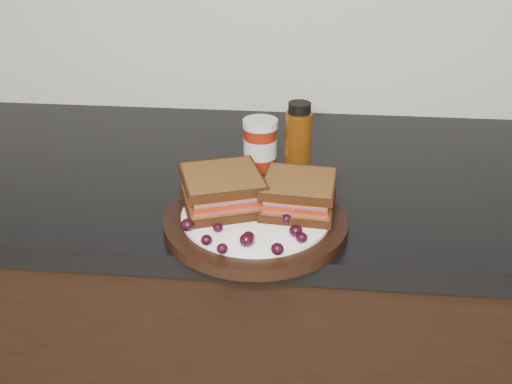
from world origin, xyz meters
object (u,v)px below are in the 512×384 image
(plate, at_px, (256,221))
(condiment_jar, at_px, (260,144))
(oil_bottle, at_px, (298,138))
(sandwich_left, at_px, (222,190))

(plate, xyz_separation_m, condiment_jar, (-0.01, 0.21, 0.04))
(condiment_jar, bearing_deg, oil_bottle, -11.57)
(plate, height_order, sandwich_left, sandwich_left)
(sandwich_left, bearing_deg, plate, -38.05)
(condiment_jar, height_order, oil_bottle, oil_bottle)
(sandwich_left, relative_size, condiment_jar, 1.26)
(plate, distance_m, condiment_jar, 0.21)
(plate, bearing_deg, condiment_jar, 93.56)
(sandwich_left, relative_size, oil_bottle, 0.89)
(plate, xyz_separation_m, sandwich_left, (-0.05, 0.02, 0.04))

